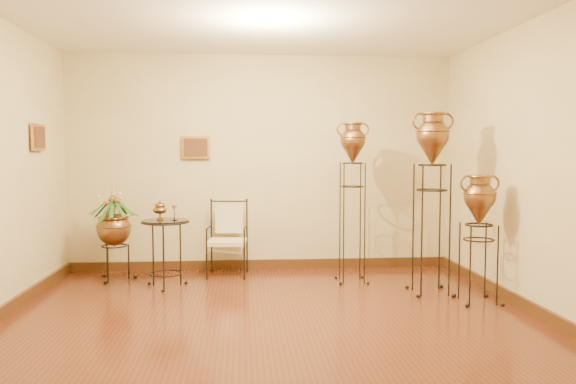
{
  "coord_description": "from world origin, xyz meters",
  "views": [
    {
      "loc": [
        -0.26,
        -4.86,
        1.53
      ],
      "look_at": [
        0.25,
        1.3,
        1.1
      ],
      "focal_mm": 35.0,
      "sensor_mm": 36.0,
      "label": 1
    }
  ],
  "objects": [
    {
      "name": "side_table",
      "position": [
        -1.13,
        1.55,
        0.4
      ],
      "size": [
        0.65,
        0.65,
        0.97
      ],
      "rotation": [
        0.0,
        0.0,
        0.27
      ],
      "color": "black",
      "rests_on": "ground"
    },
    {
      "name": "amphora_short",
      "position": [
        2.15,
        0.64,
        0.66
      ],
      "size": [
        0.52,
        0.52,
        1.33
      ],
      "rotation": [
        0.0,
        0.0,
        -0.35
      ],
      "color": "black",
      "rests_on": "ground"
    },
    {
      "name": "amphora_mid",
      "position": [
        1.79,
        1.05,
        1.01
      ],
      "size": [
        0.49,
        0.49,
        1.99
      ],
      "rotation": [
        0.0,
        0.0,
        0.11
      ],
      "color": "black",
      "rests_on": "ground"
    },
    {
      "name": "ground",
      "position": [
        0.0,
        0.0,
        0.0
      ],
      "size": [
        5.0,
        5.0,
        0.0
      ],
      "primitive_type": "plane",
      "color": "#572114",
      "rests_on": "ground"
    },
    {
      "name": "planter_urn",
      "position": [
        -1.8,
        1.99,
        0.67
      ],
      "size": [
        0.73,
        0.73,
        1.19
      ],
      "rotation": [
        0.0,
        0.0,
        -0.16
      ],
      "color": "black",
      "rests_on": "ground"
    },
    {
      "name": "room_shell",
      "position": [
        -0.01,
        0.01,
        1.73
      ],
      "size": [
        5.02,
        5.02,
        2.81
      ],
      "color": "beige",
      "rests_on": "ground"
    },
    {
      "name": "amphora_tall",
      "position": [
        1.04,
        1.65,
        0.97
      ],
      "size": [
        0.45,
        0.45,
        1.91
      ],
      "rotation": [
        0.0,
        0.0,
        -0.23
      ],
      "color": "black",
      "rests_on": "ground"
    },
    {
      "name": "armchair",
      "position": [
        -0.44,
        2.07,
        0.47
      ],
      "size": [
        0.57,
        0.53,
        0.94
      ],
      "rotation": [
        0.0,
        0.0,
        -0.09
      ],
      "color": "black",
      "rests_on": "ground"
    }
  ]
}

